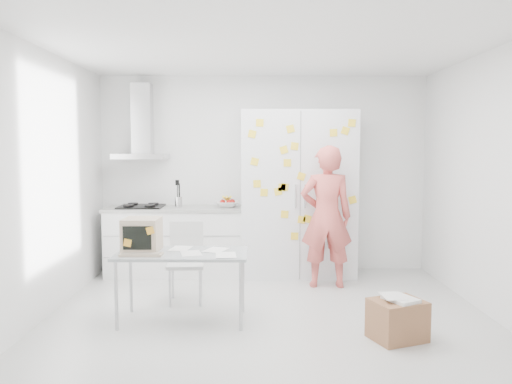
{
  "coord_description": "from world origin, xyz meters",
  "views": [
    {
      "loc": [
        -0.17,
        -4.96,
        1.71
      ],
      "look_at": [
        -0.12,
        0.72,
        1.21
      ],
      "focal_mm": 35.0,
      "sensor_mm": 36.0,
      "label": 1
    }
  ],
  "objects_px": {
    "person": "(326,217)",
    "desk": "(157,243)",
    "cardboard_box": "(397,319)",
    "chair": "(186,257)"
  },
  "relations": [
    {
      "from": "person",
      "to": "chair",
      "type": "xyz_separation_m",
      "value": [
        -1.65,
        -0.56,
        -0.37
      ]
    },
    {
      "from": "person",
      "to": "desk",
      "type": "xyz_separation_m",
      "value": [
        -1.86,
        -1.19,
        -0.1
      ]
    },
    {
      "from": "person",
      "to": "chair",
      "type": "relative_size",
      "value": 1.97
    },
    {
      "from": "desk",
      "to": "cardboard_box",
      "type": "distance_m",
      "value": 2.38
    },
    {
      "from": "desk",
      "to": "person",
      "type": "bearing_deg",
      "value": 33.62
    },
    {
      "from": "desk",
      "to": "cardboard_box",
      "type": "height_order",
      "value": "desk"
    },
    {
      "from": "cardboard_box",
      "to": "chair",
      "type": "bearing_deg",
      "value": 150.01
    },
    {
      "from": "desk",
      "to": "cardboard_box",
      "type": "relative_size",
      "value": 2.37
    },
    {
      "from": "desk",
      "to": "chair",
      "type": "xyz_separation_m",
      "value": [
        0.21,
        0.63,
        -0.27
      ]
    },
    {
      "from": "cardboard_box",
      "to": "person",
      "type": "bearing_deg",
      "value": 102.52
    }
  ]
}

